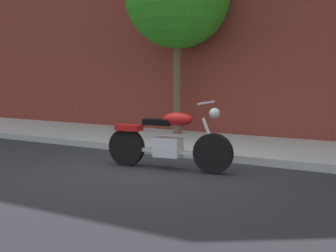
{
  "coord_description": "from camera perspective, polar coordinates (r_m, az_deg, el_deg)",
  "views": [
    {
      "loc": [
        4.31,
        -6.19,
        1.56
      ],
      "look_at": [
        0.3,
        0.32,
        0.73
      ],
      "focal_mm": 49.97,
      "sensor_mm": 36.0,
      "label": 1
    }
  ],
  "objects": [
    {
      "name": "motorcycle",
      "position": [
        7.73,
        0.0,
        -1.96
      ],
      "size": [
        2.22,
        0.7,
        1.14
      ],
      "color": "black",
      "rests_on": "ground"
    },
    {
      "name": "sidewalk",
      "position": [
        10.07,
        5.93,
        -2.31
      ],
      "size": [
        22.77,
        2.77,
        0.14
      ],
      "primitive_type": "cube",
      "color": "#B1B1B1",
      "rests_on": "ground"
    },
    {
      "name": "ground_plane",
      "position": [
        7.7,
        -3.17,
        -5.47
      ],
      "size": [
        60.0,
        60.0,
        0.0
      ],
      "primitive_type": "plane",
      "color": "#28282D"
    }
  ]
}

